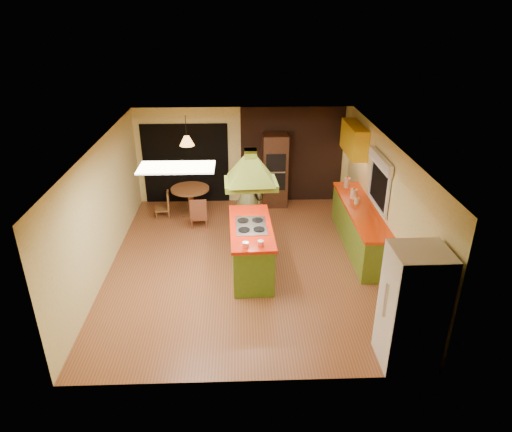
{
  "coord_description": "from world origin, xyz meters",
  "views": [
    {
      "loc": [
        -0.09,
        -8.09,
        4.86
      ],
      "look_at": [
        0.19,
        -0.22,
        1.15
      ],
      "focal_mm": 32.0,
      "sensor_mm": 36.0,
      "label": 1
    }
  ],
  "objects_px": {
    "wall_oven": "(275,170)",
    "refrigerator": "(412,308)",
    "man": "(247,199)",
    "canister_large": "(347,183)",
    "kitchen_island": "(251,248)",
    "dining_table": "(190,196)"
  },
  "relations": [
    {
      "from": "canister_large",
      "to": "refrigerator",
      "type": "bearing_deg",
      "value": -91.1
    },
    {
      "from": "wall_oven",
      "to": "dining_table",
      "type": "height_order",
      "value": "wall_oven"
    },
    {
      "from": "kitchen_island",
      "to": "canister_large",
      "type": "bearing_deg",
      "value": 40.35
    },
    {
      "from": "man",
      "to": "canister_large",
      "type": "height_order",
      "value": "man"
    },
    {
      "from": "man",
      "to": "canister_large",
      "type": "xyz_separation_m",
      "value": [
        2.36,
        0.77,
        0.07
      ]
    },
    {
      "from": "wall_oven",
      "to": "man",
      "type": "bearing_deg",
      "value": -112.39
    },
    {
      "from": "man",
      "to": "refrigerator",
      "type": "distance_m",
      "value": 4.53
    },
    {
      "from": "man",
      "to": "canister_large",
      "type": "bearing_deg",
      "value": -164.39
    },
    {
      "from": "canister_large",
      "to": "kitchen_island",
      "type": "bearing_deg",
      "value": -137.55
    },
    {
      "from": "kitchen_island",
      "to": "canister_large",
      "type": "height_order",
      "value": "canister_large"
    },
    {
      "from": "wall_oven",
      "to": "canister_large",
      "type": "relative_size",
      "value": 8.46
    },
    {
      "from": "refrigerator",
      "to": "canister_large",
      "type": "height_order",
      "value": "refrigerator"
    },
    {
      "from": "kitchen_island",
      "to": "wall_oven",
      "type": "height_order",
      "value": "wall_oven"
    },
    {
      "from": "kitchen_island",
      "to": "man",
      "type": "bearing_deg",
      "value": 90.04
    },
    {
      "from": "refrigerator",
      "to": "kitchen_island",
      "type": "bearing_deg",
      "value": 129.84
    },
    {
      "from": "canister_large",
      "to": "man",
      "type": "bearing_deg",
      "value": -161.99
    },
    {
      "from": "wall_oven",
      "to": "refrigerator",
      "type": "bearing_deg",
      "value": -76.53
    },
    {
      "from": "refrigerator",
      "to": "wall_oven",
      "type": "distance_m",
      "value": 6.04
    },
    {
      "from": "kitchen_island",
      "to": "wall_oven",
      "type": "bearing_deg",
      "value": 75.82
    },
    {
      "from": "man",
      "to": "refrigerator",
      "type": "height_order",
      "value": "man"
    },
    {
      "from": "canister_large",
      "to": "wall_oven",
      "type": "bearing_deg",
      "value": 144.32
    },
    {
      "from": "kitchen_island",
      "to": "refrigerator",
      "type": "bearing_deg",
      "value": -51.47
    }
  ]
}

